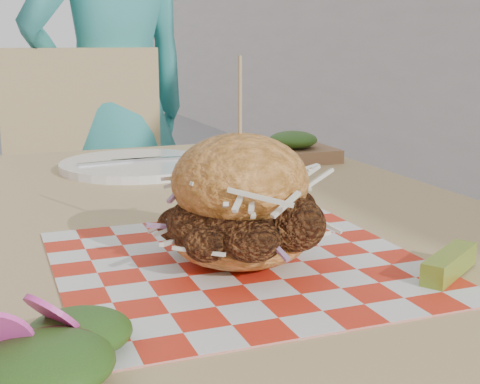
{
  "coord_description": "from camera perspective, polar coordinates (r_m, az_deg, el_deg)",
  "views": [
    {
      "loc": [
        -0.39,
        -0.97,
        0.97
      ],
      "look_at": [
        -0.16,
        -0.37,
        0.82
      ],
      "focal_mm": 50.0,
      "sensor_mm": 36.0,
      "label": 1
    }
  ],
  "objects": [
    {
      "name": "patio_table",
      "position": [
        0.87,
        -3.32,
        -7.43
      ],
      "size": [
        0.8,
        1.2,
        0.75
      ],
      "color": "tan",
      "rests_on": "ground"
    },
    {
      "name": "pickle_spear",
      "position": [
        0.67,
        17.44,
        -5.85
      ],
      "size": [
        0.09,
        0.07,
        0.02
      ],
      "primitive_type": "cube",
      "rotation": [
        0.0,
        0.0,
        0.58
      ],
      "color": "olive",
      "rests_on": "paper_liner"
    },
    {
      "name": "diner",
      "position": [
        1.96,
        -10.56,
        6.73
      ],
      "size": [
        0.66,
        0.56,
        1.54
      ],
      "primitive_type": "imported",
      "rotation": [
        0.0,
        0.0,
        3.55
      ],
      "color": "teal",
      "rests_on": "ground"
    },
    {
      "name": "side_salad",
      "position": [
        0.48,
        -17.19,
        -13.15
      ],
      "size": [
        0.14,
        0.14,
        0.05
      ],
      "color": "#3F1419",
      "rests_on": "patio_table"
    },
    {
      "name": "patio_chair",
      "position": [
        1.8,
        -12.46,
        -0.86
      ],
      "size": [
        0.43,
        0.44,
        0.95
      ],
      "rotation": [
        0.0,
        0.0,
        -0.03
      ],
      "color": "tan",
      "rests_on": "ground"
    },
    {
      "name": "place_setting",
      "position": [
        1.18,
        -8.71,
        2.3
      ],
      "size": [
        0.27,
        0.27,
        0.02
      ],
      "color": "white",
      "rests_on": "patio_table"
    },
    {
      "name": "kraft_tray",
      "position": [
        1.25,
        4.55,
        3.68
      ],
      "size": [
        0.15,
        0.12,
        0.06
      ],
      "color": "#8D6240",
      "rests_on": "patio_table"
    },
    {
      "name": "paper_liner",
      "position": [
        0.68,
        0.0,
        -6.1
      ],
      "size": [
        0.36,
        0.36,
        0.0
      ],
      "primitive_type": "cube",
      "color": "red",
      "rests_on": "patio_table"
    },
    {
      "name": "sandwich",
      "position": [
        0.66,
        0.0,
        -1.35
      ],
      "size": [
        0.18,
        0.18,
        0.21
      ],
      "color": "#D4843C",
      "rests_on": "paper_liner"
    }
  ]
}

